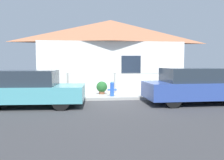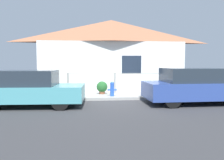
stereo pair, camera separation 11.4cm
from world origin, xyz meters
name	(u,v)px [view 2 (the right image)]	position (x,y,z in m)	size (l,w,h in m)	color
ground_plane	(119,100)	(0.00, 0.00, 0.00)	(60.00, 60.00, 0.00)	#38383A
sidewalk	(116,96)	(0.00, 0.84, 0.06)	(24.00, 1.68, 0.13)	#9E9E99
house	(112,35)	(0.00, 3.46, 3.36)	(8.68, 2.23, 4.25)	white
fence	(115,82)	(0.00, 1.53, 0.72)	(4.90, 0.10, 1.06)	#999993
car_left	(30,89)	(-3.58, -1.07, 0.70)	(4.07, 1.88, 1.40)	teal
car_right	(194,86)	(3.02, -1.07, 0.73)	(4.20, 1.88, 1.47)	#2D4793
fire_hydrant	(112,89)	(-0.25, 0.44, 0.49)	(0.43, 0.19, 0.69)	blue
potted_plant_near_hydrant	(102,87)	(-0.68, 1.26, 0.47)	(0.55, 0.55, 0.63)	brown
potted_plant_by_fence	(55,88)	(-2.96, 1.07, 0.45)	(0.49, 0.49, 0.60)	slate
potted_plant_corner	(166,86)	(2.58, 1.07, 0.51)	(0.57, 0.57, 0.68)	slate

